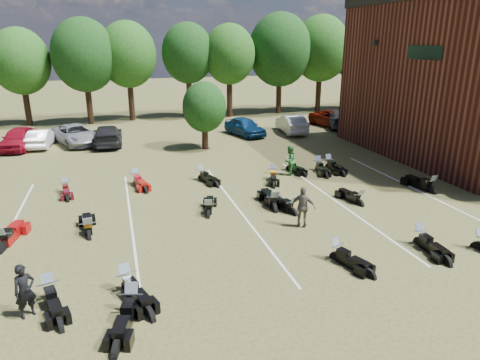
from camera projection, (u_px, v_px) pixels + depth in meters
name	position (u px, v px, depth m)	size (l,w,h in m)	color
ground	(327.00, 229.00, 18.27)	(160.00, 160.00, 0.00)	brown
car_0	(19.00, 138.00, 31.51)	(1.90, 4.71, 1.61)	maroon
car_1	(41.00, 138.00, 32.21)	(1.44, 4.12, 1.36)	silver
car_2	(76.00, 135.00, 33.04)	(2.49, 5.41, 1.50)	gray
car_3	(108.00, 135.00, 32.81)	(2.12, 5.21, 1.51)	black
car_4	(245.00, 127.00, 36.05)	(1.82, 4.52, 1.54)	navy
car_5	(291.00, 124.00, 37.07)	(1.67, 4.79, 1.58)	#ACACA7
car_6	(335.00, 119.00, 39.64)	(2.50, 5.43, 1.51)	#570D05
car_7	(339.00, 119.00, 39.60)	(2.24, 5.51, 1.60)	#333438
person_black	(25.00, 291.00, 12.26)	(0.60, 0.40, 1.65)	black
person_green	(289.00, 161.00, 25.36)	(0.87, 0.68, 1.78)	#286C2B
person_grey	(303.00, 207.00, 18.23)	(1.06, 0.44, 1.81)	#59534C
motorcycle_0	(50.00, 300.00, 13.25)	(0.70, 2.20, 1.23)	black
motorcycle_1	(133.00, 313.00, 12.63)	(0.75, 2.35, 1.31)	black
motorcycle_2	(127.00, 291.00, 13.72)	(0.75, 2.34, 1.31)	black
motorcycle_3	(336.00, 260.00, 15.72)	(0.66, 2.08, 1.16)	black
motorcycle_4	(419.00, 245.00, 16.86)	(0.70, 2.19, 1.22)	black
motorcycle_5	(478.00, 249.00, 16.53)	(0.66, 2.07, 1.16)	black
motorcycle_7	(4.00, 250.00, 16.42)	(0.80, 2.50, 1.39)	maroon
motorcycle_8	(89.00, 237.00, 17.48)	(0.73, 2.30, 1.28)	black
motorcycle_9	(209.00, 216.00, 19.59)	(0.69, 2.18, 1.21)	black
motorcycle_10	(274.00, 210.00, 20.28)	(0.80, 2.51, 1.40)	black
motorcycle_11	(359.00, 205.00, 20.92)	(0.67, 2.10, 1.17)	black
motorcycle_12	(292.00, 214.00, 19.82)	(0.73, 2.28, 1.27)	black
motorcycle_13	(430.00, 193.00, 22.65)	(0.79, 2.47, 1.38)	black
motorcycle_14	(66.00, 192.00, 22.71)	(0.64, 2.00, 1.11)	#440912
motorcycle_15	(136.00, 184.00, 24.01)	(0.72, 2.26, 1.26)	#99100B
motorcycle_16	(202.00, 180.00, 24.73)	(0.68, 2.13, 1.19)	black
motorcycle_17	(272.00, 179.00, 24.94)	(0.68, 2.14, 1.19)	black
motorcycle_18	(289.00, 170.00, 26.58)	(0.64, 2.02, 1.12)	black
motorcycle_19	(318.00, 170.00, 26.61)	(0.71, 2.21, 1.23)	black
motorcycle_20	(328.00, 169.00, 26.90)	(0.72, 2.27, 1.27)	black
tree_line	(185.00, 55.00, 42.49)	(56.00, 6.00, 9.79)	black
young_tree_midfield	(204.00, 107.00, 30.91)	(3.20, 3.20, 4.70)	black
parking_lines	(240.00, 211.00, 20.20)	(20.10, 14.00, 0.01)	silver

